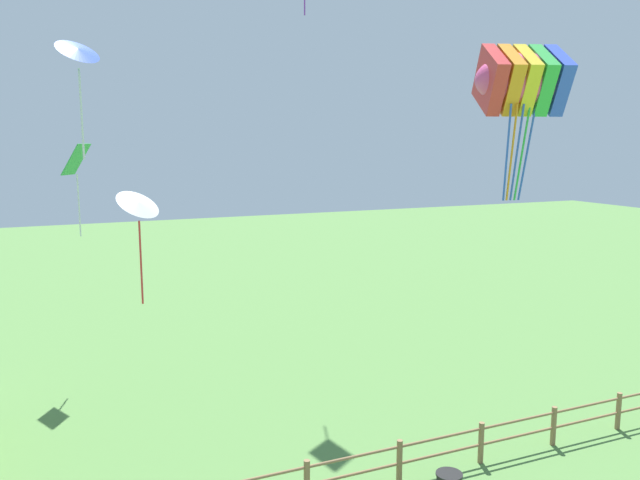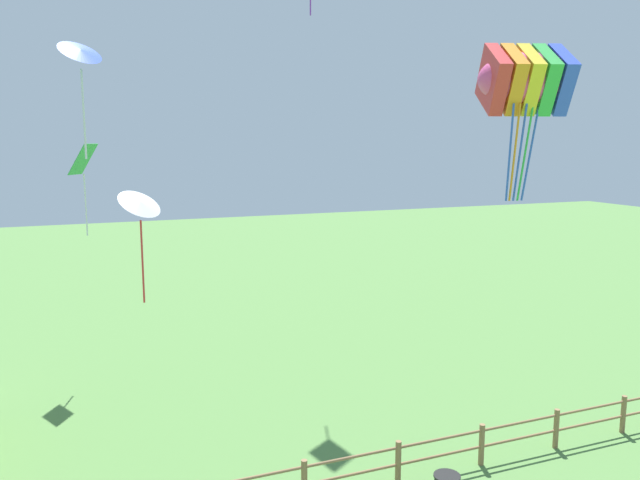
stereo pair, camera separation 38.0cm
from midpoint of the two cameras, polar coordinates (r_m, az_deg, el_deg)
The scene contains 5 objects.
wooden_fence at distance 15.12m, azimuth 2.42°, elevation -20.16°, with size 21.30×0.14×1.06m.
kite_rainbow_parafoil at distance 17.60m, azimuth 17.38°, elevation 13.76°, with size 2.97×2.56×4.11m.
kite_white_delta at distance 16.00m, azimuth -16.93°, elevation 2.97°, with size 1.43×1.39×2.88m.
kite_green_diamond at distance 22.67m, azimuth -21.81°, elevation 6.10°, with size 1.05×1.12×3.14m.
kite_blue_delta at distance 16.15m, azimuth -21.91°, elevation 15.49°, with size 1.30×1.24×2.83m.
Camera 1 is at (-5.94, -4.96, 7.96)m, focal length 35.00 mm.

